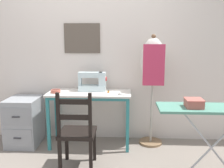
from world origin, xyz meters
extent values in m
plane|color=gray|center=(0.00, 0.00, 0.00)|extent=(14.00, 14.00, 0.00)
cube|color=silver|center=(0.00, 0.54, 1.27)|extent=(10.00, 0.05, 2.55)
cube|color=brown|center=(-0.13, 0.50, 1.46)|extent=(0.50, 0.02, 0.41)
cube|color=silver|center=(0.00, 0.24, 0.74)|extent=(1.11, 0.47, 0.02)
cube|color=teal|center=(0.00, 0.04, 0.70)|extent=(1.03, 0.03, 0.04)
cube|color=teal|center=(-0.52, 0.04, 0.36)|extent=(0.04, 0.04, 0.72)
cube|color=teal|center=(0.52, 0.04, 0.36)|extent=(0.04, 0.04, 0.72)
cube|color=teal|center=(-0.52, 0.43, 0.36)|extent=(0.04, 0.04, 0.72)
cube|color=teal|center=(0.52, 0.43, 0.36)|extent=(0.04, 0.04, 0.72)
cube|color=silver|center=(0.03, 0.32, 0.79)|extent=(0.37, 0.16, 0.08)
cube|color=silver|center=(0.17, 0.32, 0.92)|extent=(0.09, 0.13, 0.18)
cube|color=silver|center=(0.01, 0.32, 0.98)|extent=(0.32, 0.12, 0.07)
cube|color=silver|center=(-0.14, 0.32, 0.89)|extent=(0.04, 0.09, 0.11)
cylinder|color=#B22D2D|center=(0.22, 0.32, 0.92)|extent=(0.02, 0.06, 0.06)
cylinder|color=#99999E|center=(0.17, 0.32, 1.02)|extent=(0.01, 0.01, 0.02)
cylinder|color=#B25647|center=(-0.44, 0.18, 0.77)|extent=(0.13, 0.13, 0.04)
cylinder|color=brown|center=(-0.44, 0.18, 0.79)|extent=(0.10, 0.10, 0.01)
cube|color=silver|center=(0.45, 0.09, 0.75)|extent=(0.08, 0.07, 0.00)
cube|color=silver|center=(0.44, 0.08, 0.75)|extent=(0.06, 0.09, 0.00)
torus|color=black|center=(0.40, 0.13, 0.75)|extent=(0.03, 0.03, 0.01)
torus|color=black|center=(0.40, 0.14, 0.75)|extent=(0.03, 0.03, 0.01)
cylinder|color=orange|center=(0.26, 0.22, 0.77)|extent=(0.03, 0.03, 0.03)
cylinder|color=beige|center=(0.26, 0.22, 0.78)|extent=(0.04, 0.04, 0.00)
cylinder|color=beige|center=(0.26, 0.22, 0.75)|extent=(0.04, 0.04, 0.00)
cube|color=black|center=(-0.05, -0.36, 0.41)|extent=(0.40, 0.38, 0.04)
cube|color=black|center=(-0.22, -0.20, 0.20)|extent=(0.04, 0.04, 0.39)
cube|color=black|center=(0.12, -0.20, 0.20)|extent=(0.04, 0.04, 0.39)
cube|color=black|center=(-0.22, -0.52, 0.20)|extent=(0.04, 0.04, 0.39)
cube|color=black|center=(0.12, -0.52, 0.20)|extent=(0.04, 0.04, 0.39)
cube|color=black|center=(-0.22, -0.52, 0.67)|extent=(0.04, 0.04, 0.48)
cube|color=black|center=(0.12, -0.52, 0.67)|extent=(0.04, 0.04, 0.48)
cube|color=black|center=(-0.05, -0.52, 0.81)|extent=(0.34, 0.02, 0.06)
cube|color=black|center=(-0.05, -0.52, 0.65)|extent=(0.34, 0.02, 0.06)
cube|color=#93999E|center=(-0.91, 0.23, 0.33)|extent=(0.42, 0.50, 0.66)
cube|color=gray|center=(-0.91, -0.02, 0.47)|extent=(0.38, 0.01, 0.24)
cube|color=#333338|center=(-0.91, -0.03, 0.47)|extent=(0.10, 0.01, 0.02)
cube|color=gray|center=(-0.91, -0.02, 0.18)|extent=(0.38, 0.01, 0.24)
cube|color=#333338|center=(-0.91, -0.03, 0.18)|extent=(0.10, 0.01, 0.02)
cylinder|color=#846647|center=(0.85, 0.33, 0.01)|extent=(0.32, 0.32, 0.03)
cylinder|color=#ADA89E|center=(0.85, 0.33, 0.48)|extent=(0.03, 0.03, 0.90)
ellipsoid|color=beige|center=(0.85, 0.33, 1.15)|extent=(0.33, 0.24, 0.64)
sphere|color=brown|center=(0.85, 0.33, 1.49)|extent=(0.06, 0.06, 0.06)
cube|color=#C63356|center=(0.85, 0.21, 1.12)|extent=(0.28, 0.01, 0.53)
cube|color=#518E7A|center=(1.34, -0.65, 0.80)|extent=(1.08, 0.35, 0.02)
cylinder|color=#B7B7BC|center=(1.34, -0.65, 0.40)|extent=(0.66, 0.02, 0.80)
cylinder|color=#B7B7BC|center=(1.34, -0.65, 0.40)|extent=(0.66, 0.02, 0.80)
cube|color=#AD564C|center=(1.14, -0.67, 0.85)|extent=(0.16, 0.17, 0.07)
cube|color=#BE5F54|center=(1.14, -0.67, 0.89)|extent=(0.16, 0.18, 0.01)
camera|label=1|loc=(0.48, -3.01, 1.48)|focal=40.00mm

